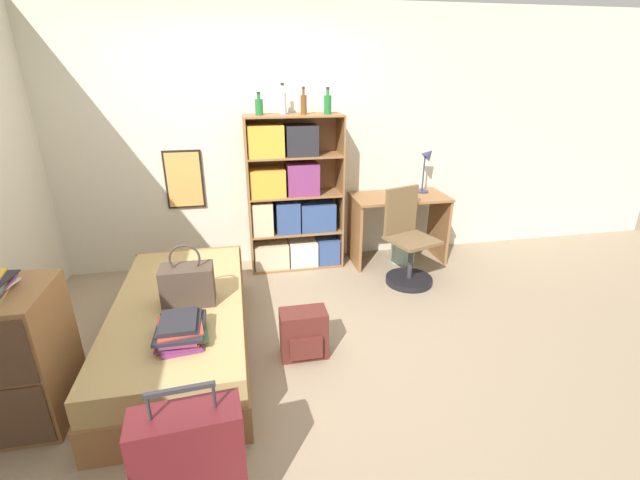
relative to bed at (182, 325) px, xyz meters
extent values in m
plane|color=gray|center=(0.62, -0.02, -0.22)|extent=(14.00, 14.00, 0.00)
cube|color=beige|center=(0.62, 1.58, 1.08)|extent=(10.00, 0.06, 2.60)
cube|color=black|center=(-0.04, 1.54, 0.74)|extent=(0.37, 0.02, 0.59)
cube|color=#DB994C|center=(-0.04, 1.53, 0.74)|extent=(0.33, 0.01, 0.55)
cube|color=olive|center=(0.00, -0.02, -0.09)|extent=(0.93, 1.93, 0.26)
cube|color=tan|center=(0.00, -0.02, 0.13)|extent=(0.90, 1.90, 0.18)
cube|color=olive|center=(0.00, 0.93, 0.00)|extent=(0.93, 0.04, 0.44)
cube|color=#47382D|center=(0.09, -0.06, 0.36)|extent=(0.36, 0.20, 0.28)
torus|color=#47382D|center=(0.09, -0.06, 0.57)|extent=(0.21, 0.02, 0.21)
cube|color=#7A336B|center=(0.07, -0.52, 0.23)|extent=(0.28, 0.39, 0.02)
cube|color=#7A336B|center=(0.07, -0.51, 0.25)|extent=(0.27, 0.34, 0.01)
cube|color=#427A4C|center=(0.08, -0.50, 0.26)|extent=(0.33, 0.34, 0.01)
cube|color=#B2382D|center=(0.08, -0.51, 0.27)|extent=(0.26, 0.35, 0.01)
cube|color=#7A336B|center=(0.08, -0.52, 0.29)|extent=(0.22, 0.35, 0.02)
cube|color=#232328|center=(0.07, -0.52, 0.31)|extent=(0.29, 0.35, 0.02)
cube|color=#B2382D|center=(0.07, -0.52, 0.32)|extent=(0.30, 0.32, 0.01)
cube|color=#232328|center=(0.07, -0.50, 0.33)|extent=(0.25, 0.30, 0.01)
cube|color=#232328|center=(0.06, -0.50, 0.35)|extent=(0.22, 0.29, 0.02)
cube|color=#5B191E|center=(0.19, -1.41, 0.12)|extent=(0.48, 0.23, 0.67)
cylinder|color=#2D2D33|center=(0.07, -1.42, 0.52)|extent=(0.01, 0.01, 0.12)
cylinder|color=#2D2D33|center=(0.32, -1.40, 0.52)|extent=(0.01, 0.01, 0.12)
cube|color=#2D2D33|center=(0.19, -1.41, 0.58)|extent=(0.28, 0.04, 0.02)
cube|color=olive|center=(-0.89, -0.50, 0.21)|extent=(0.57, 0.54, 0.86)
cube|color=olive|center=(0.58, 1.36, 0.58)|extent=(0.02, 0.35, 1.58)
cube|color=olive|center=(1.53, 1.36, 0.58)|extent=(0.02, 0.35, 1.58)
cube|color=olive|center=(1.05, 1.53, 0.58)|extent=(0.96, 0.01, 1.58)
cube|color=olive|center=(1.05, 1.36, -0.21)|extent=(0.93, 0.35, 0.02)
cube|color=olive|center=(1.05, 1.36, 0.18)|extent=(0.93, 0.35, 0.02)
cube|color=olive|center=(1.05, 1.36, 0.58)|extent=(0.93, 0.35, 0.02)
cube|color=olive|center=(1.05, 1.36, 0.97)|extent=(0.93, 0.35, 0.02)
cube|color=olive|center=(1.05, 1.36, 1.36)|extent=(0.93, 0.35, 0.02)
cube|color=beige|center=(0.78, 1.34, -0.07)|extent=(0.36, 0.26, 0.26)
cube|color=silver|center=(1.12, 1.34, -0.07)|extent=(0.29, 0.26, 0.26)
cube|color=#334C84|center=(1.39, 1.34, -0.06)|extent=(0.23, 0.26, 0.27)
cube|color=beige|center=(0.70, 1.34, 0.36)|extent=(0.21, 0.26, 0.34)
cube|color=#334C84|center=(0.97, 1.34, 0.35)|extent=(0.24, 0.26, 0.32)
cube|color=#334C84|center=(1.28, 1.34, 0.33)|extent=(0.36, 0.26, 0.29)
cube|color=gold|center=(0.77, 1.34, 0.72)|extent=(0.35, 0.26, 0.27)
cube|color=#7A336B|center=(1.13, 1.34, 0.74)|extent=(0.32, 0.26, 0.31)
cube|color=gold|center=(0.77, 1.34, 1.13)|extent=(0.34, 0.26, 0.30)
cube|color=#232328|center=(1.12, 1.34, 1.13)|extent=(0.31, 0.26, 0.29)
cylinder|color=#1E6B2D|center=(0.73, 1.34, 1.44)|extent=(0.08, 0.08, 0.15)
cylinder|color=#1E6B2D|center=(0.73, 1.34, 1.54)|extent=(0.03, 0.03, 0.05)
cylinder|color=#232328|center=(0.73, 1.34, 1.57)|extent=(0.03, 0.03, 0.02)
cylinder|color=#B7BCC1|center=(0.96, 1.39, 1.47)|extent=(0.07, 0.07, 0.20)
cylinder|color=#B7BCC1|center=(0.96, 1.39, 1.60)|extent=(0.03, 0.03, 0.06)
cylinder|color=#232328|center=(0.96, 1.39, 1.64)|extent=(0.03, 0.03, 0.02)
cylinder|color=brown|center=(1.15, 1.33, 1.46)|extent=(0.06, 0.06, 0.18)
cylinder|color=brown|center=(1.15, 1.33, 1.57)|extent=(0.02, 0.02, 0.06)
cylinder|color=#232328|center=(1.15, 1.33, 1.61)|extent=(0.03, 0.03, 0.02)
cylinder|color=#1E6B2D|center=(1.38, 1.31, 1.45)|extent=(0.07, 0.07, 0.17)
cylinder|color=#1E6B2D|center=(1.38, 1.31, 1.57)|extent=(0.03, 0.03, 0.05)
cylinder|color=#232328|center=(1.38, 1.31, 1.60)|extent=(0.03, 0.03, 0.02)
cube|color=olive|center=(2.16, 1.27, 0.51)|extent=(1.01, 0.53, 0.02)
cube|color=olive|center=(1.67, 1.27, 0.14)|extent=(0.03, 0.49, 0.72)
cube|color=olive|center=(2.64, 1.27, 0.14)|extent=(0.03, 0.49, 0.72)
cylinder|color=navy|center=(2.45, 1.37, 0.53)|extent=(0.14, 0.14, 0.02)
cylinder|color=navy|center=(2.45, 1.37, 0.73)|extent=(0.02, 0.02, 0.37)
cone|color=navy|center=(2.49, 1.37, 0.94)|extent=(0.15, 0.12, 0.15)
cylinder|color=black|center=(2.09, 0.71, -0.19)|extent=(0.46, 0.46, 0.06)
cylinder|color=#333338|center=(2.09, 0.71, 0.01)|extent=(0.05, 0.05, 0.44)
cube|color=brown|center=(2.09, 0.71, 0.24)|extent=(0.53, 0.53, 0.03)
cube|color=brown|center=(2.03, 0.89, 0.49)|extent=(0.37, 0.16, 0.47)
cube|color=#56231E|center=(0.88, -0.23, -0.03)|extent=(0.34, 0.20, 0.37)
cube|color=#56231E|center=(0.88, -0.34, -0.09)|extent=(0.24, 0.03, 0.17)
cylinder|color=#99C1B2|center=(2.22, 1.22, -0.10)|extent=(0.26, 0.26, 0.23)
camera|label=1|loc=(0.48, -2.86, 1.77)|focal=24.00mm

